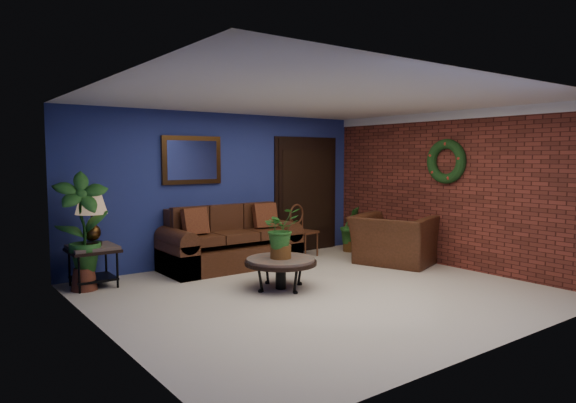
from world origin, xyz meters
TOP-DOWN VIEW (x-y plane):
  - floor at (0.00, 0.00)m, footprint 5.50×5.50m
  - wall_back at (0.00, 2.50)m, footprint 5.50×0.04m
  - wall_left at (-2.75, 0.00)m, footprint 0.04×5.00m
  - wall_right_brick at (2.75, 0.00)m, footprint 0.04×5.00m
  - ceiling at (0.00, 0.00)m, footprint 5.50×5.00m
  - crown_molding at (2.72, 0.00)m, footprint 0.03×5.00m
  - wall_mirror at (-0.60, 2.46)m, footprint 1.02×0.06m
  - closet_door at (1.75, 2.47)m, footprint 1.44×0.06m
  - wreath at (2.69, 0.05)m, footprint 0.16×0.72m
  - sofa at (-0.16, 2.08)m, footprint 2.20×0.95m
  - coffee_table at (-0.30, 0.44)m, footprint 0.97×0.97m
  - end_table at (-2.30, 2.05)m, footprint 0.63×0.63m
  - table_lamp at (-2.30, 2.05)m, footprint 0.42×0.42m
  - side_chair at (1.35, 2.12)m, footprint 0.47×0.47m
  - armchair at (2.15, 0.63)m, footprint 1.44×1.54m
  - coffee_plant at (-0.30, 0.44)m, footprint 0.51×0.45m
  - floor_plant at (2.35, 1.90)m, footprint 0.44×0.38m
  - tall_plant at (-2.45, 1.95)m, footprint 0.77×0.59m

SIDE VIEW (x-z plane):
  - floor at x=0.00m, z-range 0.00..0.00m
  - sofa at x=-0.16m, z-range -0.17..0.82m
  - coffee_table at x=-0.30m, z-range 0.15..0.57m
  - armchair at x=2.15m, z-range 0.00..0.81m
  - end_table at x=-2.30m, z-range 0.15..0.72m
  - floor_plant at x=2.35m, z-range 0.02..0.87m
  - side_chair at x=1.35m, z-range 0.06..0.99m
  - coffee_plant at x=-0.30m, z-range 0.45..1.13m
  - tall_plant at x=-2.45m, z-range 0.07..1.65m
  - table_lamp at x=-2.30m, z-range 0.67..1.38m
  - closet_door at x=1.75m, z-range -0.04..2.14m
  - wall_back at x=0.00m, z-range 0.00..2.50m
  - wall_left at x=-2.75m, z-range 0.00..2.50m
  - wall_right_brick at x=2.75m, z-range 0.00..2.50m
  - wreath at x=2.69m, z-range 1.34..2.06m
  - wall_mirror at x=-0.60m, z-range 1.33..2.10m
  - crown_molding at x=2.72m, z-range 2.36..2.50m
  - ceiling at x=0.00m, z-range 2.49..2.51m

